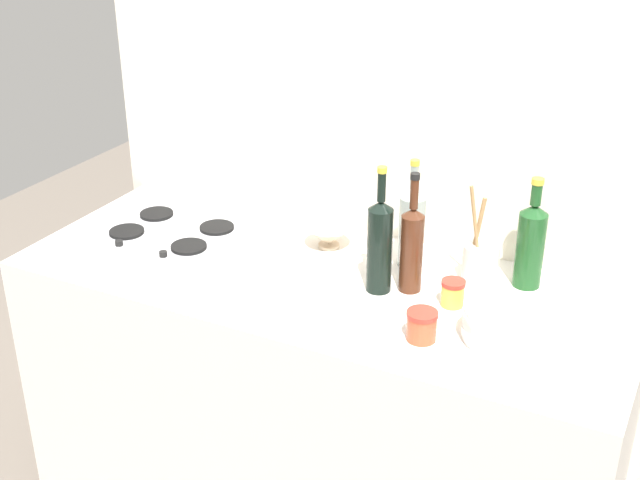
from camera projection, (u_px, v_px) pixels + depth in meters
counter_block at (320, 404)px, 2.63m from camera, size 1.80×0.70×0.90m
backsplash_panel at (375, 142)px, 2.62m from camera, size 1.90×0.06×2.39m
stovetop_hob at (172, 234)px, 2.67m from camera, size 0.47×0.34×0.04m
plate_stack at (503, 324)px, 2.12m from camera, size 0.21×0.20×0.09m
wine_bottle_leftmost at (531, 243)px, 2.34m from camera, size 0.08×0.08×0.32m
wine_bottle_mid_left at (380, 244)px, 2.31m from camera, size 0.07×0.07×0.37m
wine_bottle_mid_right at (412, 247)px, 2.32m from camera, size 0.06×0.06×0.35m
wine_bottle_rightmost at (412, 225)px, 2.46m from camera, size 0.08×0.08×0.33m
mixing_bowl at (329, 236)px, 2.60m from camera, size 0.15×0.15×0.07m
butter_dish at (259, 261)px, 2.47m from camera, size 0.18×0.11×0.06m
utensil_crock at (480, 262)px, 2.39m from camera, size 0.10×0.10×0.29m
condiment_jar_front at (453, 293)px, 2.28m from camera, size 0.07×0.07×0.07m
condiment_jar_rear at (422, 326)px, 2.12m from camera, size 0.08×0.08×0.08m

